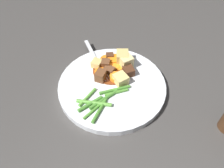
{
  "coord_description": "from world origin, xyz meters",
  "views": [
    {
      "loc": [
        -0.36,
        -0.09,
        0.45
      ],
      "look_at": [
        0.0,
        0.0,
        0.02
      ],
      "focal_mm": 36.53,
      "sensor_mm": 36.0,
      "label": 1
    }
  ],
  "objects_px": {
    "carrot_slice_3": "(101,73)",
    "meat_chunk_4": "(110,56)",
    "dinner_plate": "(112,86)",
    "meat_chunk_3": "(128,71)",
    "meat_chunk_1": "(109,70)",
    "meat_chunk_2": "(101,76)",
    "carrot_slice_5": "(116,77)",
    "potato_chunk_1": "(125,61)",
    "potato_chunk_2": "(97,64)",
    "meat_chunk_0": "(106,64)",
    "fork": "(96,61)",
    "carrot_slice_2": "(119,67)",
    "potato_chunk_0": "(122,58)",
    "carrot_slice_4": "(114,66)",
    "potato_chunk_3": "(121,79)",
    "carrot_slice_1": "(107,60)",
    "carrot_slice_0": "(114,60)"
  },
  "relations": [
    {
      "from": "meat_chunk_0",
      "to": "fork",
      "type": "bearing_deg",
      "value": 64.42
    },
    {
      "from": "meat_chunk_3",
      "to": "carrot_slice_0",
      "type": "bearing_deg",
      "value": 52.11
    },
    {
      "from": "carrot_slice_3",
      "to": "fork",
      "type": "relative_size",
      "value": 0.21
    },
    {
      "from": "carrot_slice_5",
      "to": "potato_chunk_2",
      "type": "distance_m",
      "value": 0.07
    },
    {
      "from": "meat_chunk_4",
      "to": "carrot_slice_0",
      "type": "bearing_deg",
      "value": -119.5
    },
    {
      "from": "carrot_slice_0",
      "to": "carrot_slice_2",
      "type": "xyz_separation_m",
      "value": [
        -0.02,
        -0.02,
        -0.0
      ]
    },
    {
      "from": "carrot_slice_4",
      "to": "meat_chunk_0",
      "type": "relative_size",
      "value": 1.55
    },
    {
      "from": "potato_chunk_0",
      "to": "meat_chunk_2",
      "type": "xyz_separation_m",
      "value": [
        -0.07,
        0.04,
        -0.0
      ]
    },
    {
      "from": "potato_chunk_0",
      "to": "potato_chunk_2",
      "type": "xyz_separation_m",
      "value": [
        -0.03,
        0.06,
        -0.01
      ]
    },
    {
      "from": "potato_chunk_0",
      "to": "fork",
      "type": "height_order",
      "value": "potato_chunk_0"
    },
    {
      "from": "meat_chunk_0",
      "to": "meat_chunk_3",
      "type": "bearing_deg",
      "value": -100.33
    },
    {
      "from": "potato_chunk_2",
      "to": "meat_chunk_4",
      "type": "distance_m",
      "value": 0.05
    },
    {
      "from": "carrot_slice_5",
      "to": "fork",
      "type": "height_order",
      "value": "carrot_slice_5"
    },
    {
      "from": "potato_chunk_1",
      "to": "meat_chunk_1",
      "type": "xyz_separation_m",
      "value": [
        -0.03,
        0.03,
        -0.01
      ]
    },
    {
      "from": "dinner_plate",
      "to": "potato_chunk_3",
      "type": "distance_m",
      "value": 0.03
    },
    {
      "from": "meat_chunk_2",
      "to": "meat_chunk_3",
      "type": "xyz_separation_m",
      "value": [
        0.03,
        -0.06,
        -0.0
      ]
    },
    {
      "from": "meat_chunk_0",
      "to": "meat_chunk_3",
      "type": "relative_size",
      "value": 0.83
    },
    {
      "from": "dinner_plate",
      "to": "fork",
      "type": "xyz_separation_m",
      "value": [
        0.07,
        0.06,
        0.01
      ]
    },
    {
      "from": "meat_chunk_3",
      "to": "potato_chunk_2",
      "type": "bearing_deg",
      "value": 85.02
    },
    {
      "from": "carrot_slice_1",
      "to": "meat_chunk_4",
      "type": "bearing_deg",
      "value": -22.98
    },
    {
      "from": "dinner_plate",
      "to": "meat_chunk_1",
      "type": "distance_m",
      "value": 0.04
    },
    {
      "from": "meat_chunk_1",
      "to": "meat_chunk_2",
      "type": "bearing_deg",
      "value": 152.06
    },
    {
      "from": "meat_chunk_1",
      "to": "meat_chunk_3",
      "type": "bearing_deg",
      "value": -82.57
    },
    {
      "from": "dinner_plate",
      "to": "carrot_slice_2",
      "type": "height_order",
      "value": "carrot_slice_2"
    },
    {
      "from": "potato_chunk_3",
      "to": "fork",
      "type": "relative_size",
      "value": 0.21
    },
    {
      "from": "dinner_plate",
      "to": "meat_chunk_3",
      "type": "height_order",
      "value": "meat_chunk_3"
    },
    {
      "from": "carrot_slice_5",
      "to": "meat_chunk_0",
      "type": "distance_m",
      "value": 0.05
    },
    {
      "from": "dinner_plate",
      "to": "carrot_slice_1",
      "type": "xyz_separation_m",
      "value": [
        0.08,
        0.03,
        0.01
      ]
    },
    {
      "from": "carrot_slice_1",
      "to": "potato_chunk_2",
      "type": "xyz_separation_m",
      "value": [
        -0.02,
        0.02,
        0.0
      ]
    },
    {
      "from": "carrot_slice_4",
      "to": "potato_chunk_2",
      "type": "xyz_separation_m",
      "value": [
        -0.01,
        0.04,
        0.0
      ]
    },
    {
      "from": "meat_chunk_0",
      "to": "meat_chunk_2",
      "type": "relative_size",
      "value": 0.82
    },
    {
      "from": "carrot_slice_2",
      "to": "meat_chunk_3",
      "type": "bearing_deg",
      "value": -117.64
    },
    {
      "from": "meat_chunk_1",
      "to": "carrot_slice_1",
      "type": "bearing_deg",
      "value": 24.33
    },
    {
      "from": "carrot_slice_3",
      "to": "meat_chunk_0",
      "type": "height_order",
      "value": "meat_chunk_0"
    },
    {
      "from": "carrot_slice_1",
      "to": "meat_chunk_0",
      "type": "xyz_separation_m",
      "value": [
        -0.02,
        -0.0,
        0.01
      ]
    },
    {
      "from": "dinner_plate",
      "to": "meat_chunk_4",
      "type": "relative_size",
      "value": 13.48
    },
    {
      "from": "potato_chunk_2",
      "to": "meat_chunk_0",
      "type": "distance_m",
      "value": 0.02
    },
    {
      "from": "carrot_slice_5",
      "to": "potato_chunk_3",
      "type": "distance_m",
      "value": 0.02
    },
    {
      "from": "carrot_slice_3",
      "to": "meat_chunk_4",
      "type": "relative_size",
      "value": 1.6
    },
    {
      "from": "carrot_slice_0",
      "to": "meat_chunk_0",
      "type": "xyz_separation_m",
      "value": [
        -0.03,
        0.02,
        0.0
      ]
    },
    {
      "from": "carrot_slice_3",
      "to": "meat_chunk_3",
      "type": "height_order",
      "value": "meat_chunk_3"
    },
    {
      "from": "potato_chunk_2",
      "to": "meat_chunk_3",
      "type": "bearing_deg",
      "value": -94.98
    },
    {
      "from": "carrot_slice_1",
      "to": "carrot_slice_2",
      "type": "bearing_deg",
      "value": -113.26
    },
    {
      "from": "meat_chunk_4",
      "to": "carrot_slice_5",
      "type": "bearing_deg",
      "value": -154.36
    },
    {
      "from": "fork",
      "to": "carrot_slice_1",
      "type": "bearing_deg",
      "value": -80.07
    },
    {
      "from": "dinner_plate",
      "to": "meat_chunk_3",
      "type": "bearing_deg",
      "value": -36.95
    },
    {
      "from": "carrot_slice_1",
      "to": "meat_chunk_2",
      "type": "xyz_separation_m",
      "value": [
        -0.07,
        -0.0,
        0.01
      ]
    },
    {
      "from": "meat_chunk_1",
      "to": "meat_chunk_2",
      "type": "distance_m",
      "value": 0.03
    },
    {
      "from": "carrot_slice_5",
      "to": "potato_chunk_1",
      "type": "bearing_deg",
      "value": -13.23
    },
    {
      "from": "carrot_slice_0",
      "to": "meat_chunk_2",
      "type": "height_order",
      "value": "meat_chunk_2"
    }
  ]
}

